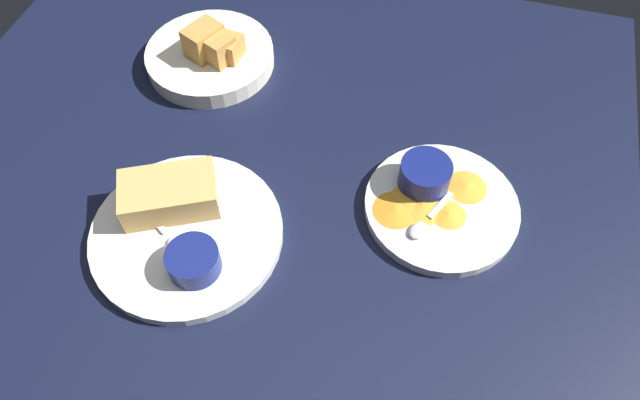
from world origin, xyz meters
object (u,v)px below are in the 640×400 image
ramekin_light_gravy (425,174)px  spoon_by_gravy_ramekin (424,224)px  plate_chips_companion (441,207)px  sandwich_half_near (169,194)px  plate_sandwich_main (187,234)px  ramekin_dark_sauce (193,260)px  bread_basket_rear (211,55)px  spoon_by_dark_ramekin (171,239)px

ramekin_light_gravy → spoon_by_gravy_ramekin: ramekin_light_gravy is taller
plate_chips_companion → spoon_by_gravy_ramekin: spoon_by_gravy_ramekin is taller
plate_chips_companion → ramekin_light_gravy: size_ratio=2.98×
ramekin_light_gravy → sandwich_half_near: bearing=-158.5°
plate_sandwich_main → ramekin_dark_sauce: (3.48, -4.85, 2.64)cm
plate_chips_companion → spoon_by_gravy_ramekin: bearing=-114.4°
bread_basket_rear → plate_sandwich_main: bearing=-73.9°
plate_sandwich_main → plate_chips_companion: size_ratio=1.21×
plate_sandwich_main → ramekin_light_gravy: ramekin_light_gravy is taller
ramekin_light_gravy → plate_sandwich_main: bearing=-150.7°
plate_chips_companion → ramekin_light_gravy: ramekin_light_gravy is taller
spoon_by_dark_ramekin → plate_chips_companion: spoon_by_dark_ramekin is taller
sandwich_half_near → plate_chips_companion: (36.70, 10.41, -3.20)cm
plate_sandwich_main → spoon_by_gravy_ramekin: spoon_by_gravy_ramekin is taller
ramekin_light_gravy → spoon_by_gravy_ramekin: size_ratio=0.77×
plate_sandwich_main → bread_basket_rear: 34.75cm
plate_sandwich_main → sandwich_half_near: bearing=134.6°
spoon_by_dark_ramekin → sandwich_half_near: bearing=112.5°
sandwich_half_near → bread_basket_rear: 30.43cm
ramekin_dark_sauce → ramekin_light_gravy: 34.10cm
plate_chips_companion → ramekin_light_gravy: 5.26cm
spoon_by_gravy_ramekin → spoon_by_dark_ramekin: bearing=-160.3°
plate_chips_companion → bread_basket_rear: (-42.80, 19.35, 1.44)cm
plate_sandwich_main → sandwich_half_near: size_ratio=1.77×
spoon_by_dark_ramekin → plate_chips_companion: size_ratio=0.42×
sandwich_half_near → ramekin_light_gravy: (33.41, 13.15, -0.14)cm
spoon_by_dark_ramekin → bread_basket_rear: bearing=103.4°
sandwich_half_near → plate_chips_companion: sandwich_half_near is taller
spoon_by_dark_ramekin → bread_basket_rear: (-8.39, 35.30, 0.28)cm
plate_sandwich_main → ramekin_dark_sauce: 6.53cm
sandwich_half_near → ramekin_light_gravy: bearing=21.5°
plate_sandwich_main → spoon_by_dark_ramekin: (-1.25, -1.95, 1.16)cm
plate_sandwich_main → sandwich_half_near: 5.97cm
plate_sandwich_main → ramekin_light_gravy: (29.87, 16.74, 3.06)cm
plate_chips_companion → bread_basket_rear: 46.99cm
spoon_by_dark_ramekin → ramekin_light_gravy: (31.12, 18.69, 1.89)cm
plate_sandwich_main → plate_chips_companion: bearing=22.9°
spoon_by_dark_ramekin → ramekin_light_gravy: 36.35cm
ramekin_light_gravy → spoon_by_gravy_ramekin: (1.33, -7.04, -1.89)cm
sandwich_half_near → spoon_by_dark_ramekin: 6.33cm
spoon_by_gravy_ramekin → bread_basket_rear: bearing=149.9°
sandwich_half_near → plate_chips_companion: 38.28cm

